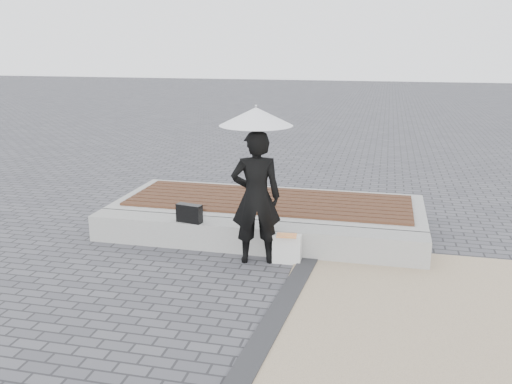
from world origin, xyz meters
TOP-DOWN VIEW (x-y plane):
  - ground at (0.00, 0.00)m, footprint 80.00×80.00m
  - edging_band at (0.75, -0.50)m, footprint 0.61×5.20m
  - seating_ledge at (0.00, 1.60)m, footprint 5.00×0.45m
  - timber_platform at (0.00, 2.80)m, footprint 5.00×2.00m
  - timber_decking at (0.00, 2.80)m, footprint 4.60×1.60m
  - woman at (0.16, 1.19)m, footprint 0.77×0.60m
  - parasol at (0.16, 1.19)m, footprint 0.97×0.97m
  - handbag at (-0.91, 1.47)m, footprint 0.40×0.21m
  - canvas_tote at (0.59, 1.24)m, footprint 0.39×0.16m
  - magazine at (0.59, 1.19)m, footprint 0.29×0.23m

SIDE VIEW (x-z plane):
  - ground at x=0.00m, z-range 0.00..0.00m
  - edging_band at x=0.75m, z-range 0.00..0.04m
  - seating_ledge at x=0.00m, z-range 0.00..0.40m
  - timber_platform at x=0.00m, z-range 0.00..0.40m
  - canvas_tote at x=0.59m, z-range 0.00..0.41m
  - magazine at x=0.59m, z-range 0.41..0.42m
  - timber_decking at x=0.00m, z-range 0.40..0.44m
  - handbag at x=-0.91m, z-range 0.40..0.67m
  - woman at x=0.16m, z-range 0.00..1.85m
  - parasol at x=0.16m, z-range 1.40..2.64m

